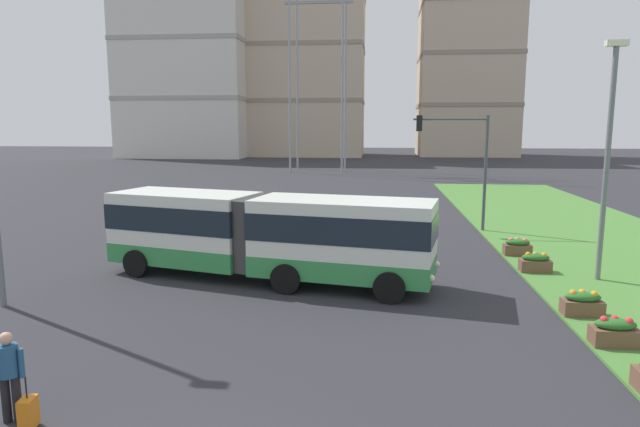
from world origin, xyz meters
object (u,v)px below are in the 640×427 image
at_px(rolling_suitcase, 28,413).
at_px(car_black_sedan, 217,211).
at_px(apartment_tower_west, 186,45).
at_px(articulated_bus, 266,234).
at_px(flower_planter_4, 535,262).
at_px(apartment_tower_westcentre, 305,24).
at_px(apartment_tower_centre, 469,34).
at_px(flower_planter_3, 582,303).
at_px(streetlight_median, 608,152).
at_px(pedestrian_crossing, 9,371).
at_px(traffic_light_far_right, 462,152).
at_px(flower_planter_2, 615,332).
at_px(flower_planter_5, 517,247).

bearing_deg(rolling_suitcase, car_black_sedan, 97.15).
height_order(rolling_suitcase, apartment_tower_west, apartment_tower_west).
height_order(articulated_bus, flower_planter_4, articulated_bus).
xyz_separation_m(apartment_tower_westcentre, apartment_tower_centre, (28.89, 2.73, -1.76)).
height_order(flower_planter_3, streetlight_median, streetlight_median).
relative_size(flower_planter_3, streetlight_median, 0.13).
distance_m(car_black_sedan, pedestrian_crossing, 20.58).
distance_m(rolling_suitcase, apartment_tower_west, 91.48).
bearing_deg(traffic_light_far_right, pedestrian_crossing, -118.79).
bearing_deg(streetlight_median, flower_planter_2, -107.30).
bearing_deg(pedestrian_crossing, rolling_suitcase, -23.96).
xyz_separation_m(streetlight_median, apartment_tower_centre, (7.95, 83.61, 16.90)).
relative_size(car_black_sedan, flower_planter_4, 4.15).
height_order(flower_planter_2, flower_planter_3, same).
bearing_deg(pedestrian_crossing, apartment_tower_west, 107.01).
relative_size(flower_planter_3, apartment_tower_west, 0.03).
bearing_deg(flower_planter_4, apartment_tower_west, 117.67).
height_order(apartment_tower_west, apartment_tower_westcentre, apartment_tower_westcentre).
height_order(articulated_bus, apartment_tower_west, apartment_tower_west).
relative_size(flower_planter_5, traffic_light_far_right, 0.19).
xyz_separation_m(pedestrian_crossing, flower_planter_2, (12.52, 4.73, -0.58)).
relative_size(rolling_suitcase, traffic_light_far_right, 0.16).
relative_size(flower_planter_2, apartment_tower_westcentre, 0.02).
bearing_deg(car_black_sedan, flower_planter_3, -42.74).
bearing_deg(apartment_tower_west, streetlight_median, -61.46).
distance_m(flower_planter_4, flower_planter_5, 2.66).
distance_m(pedestrian_crossing, apartment_tower_westcentre, 94.59).
distance_m(flower_planter_2, flower_planter_4, 6.95).
relative_size(pedestrian_crossing, flower_planter_5, 1.58).
xyz_separation_m(articulated_bus, pedestrian_crossing, (-2.77, -9.85, -0.65)).
height_order(articulated_bus, streetlight_median, streetlight_median).
distance_m(articulated_bus, apartment_tower_centre, 89.05).
bearing_deg(rolling_suitcase, flower_planter_2, 22.22).
relative_size(pedestrian_crossing, flower_planter_2, 1.58).
bearing_deg(flower_planter_3, apartment_tower_centre, 83.58).
height_order(flower_planter_4, flower_planter_5, same).
bearing_deg(apartment_tower_centre, flower_planter_3, -96.42).
bearing_deg(flower_planter_3, traffic_light_far_right, 97.15).
height_order(flower_planter_2, traffic_light_far_right, traffic_light_far_right).
xyz_separation_m(pedestrian_crossing, flower_planter_3, (12.52, 6.92, -0.58)).
relative_size(flower_planter_2, streetlight_median, 0.13).
bearing_deg(car_black_sedan, rolling_suitcase, -82.85).
xyz_separation_m(flower_planter_5, traffic_light_far_right, (-1.62, 5.49, 3.66)).
bearing_deg(car_black_sedan, apartment_tower_westcentre, 93.52).
height_order(articulated_bus, flower_planter_5, articulated_bus).
height_order(articulated_bus, rolling_suitcase, articulated_bus).
bearing_deg(flower_planter_2, apartment_tower_west, 115.60).
relative_size(flower_planter_3, traffic_light_far_right, 0.19).
bearing_deg(pedestrian_crossing, apartment_tower_westcentre, 94.07).
bearing_deg(flower_planter_5, car_black_sedan, 157.31).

